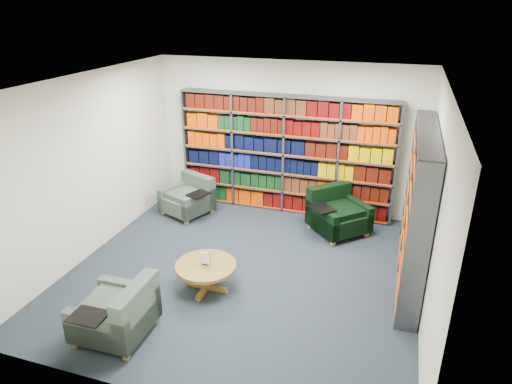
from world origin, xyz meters
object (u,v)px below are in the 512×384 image
(chair_teal_left, at_px, (190,198))
(chair_teal_front, at_px, (120,315))
(coffee_table, at_px, (206,269))
(chair_green_right, at_px, (336,214))

(chair_teal_left, height_order, chair_teal_front, chair_teal_front)
(chair_teal_left, distance_m, coffee_table, 2.58)
(coffee_table, bearing_deg, chair_teal_front, -115.83)
(chair_teal_front, distance_m, coffee_table, 1.34)
(chair_teal_left, relative_size, chair_teal_front, 1.08)
(chair_teal_front, relative_size, coffee_table, 1.14)
(chair_green_right, distance_m, chair_teal_front, 4.09)
(chair_teal_left, relative_size, chair_green_right, 0.87)
(chair_teal_front, bearing_deg, chair_teal_left, 101.90)
(chair_teal_front, xyz_separation_m, coffee_table, (0.58, 1.21, 0.02))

